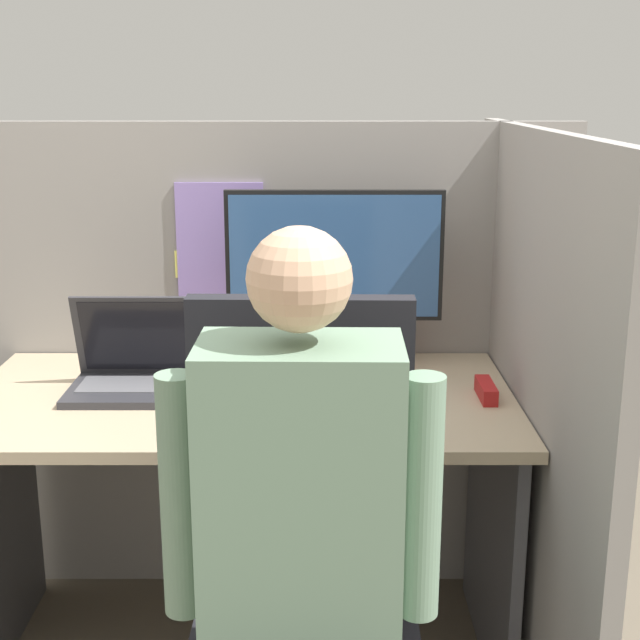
{
  "coord_description": "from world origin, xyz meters",
  "views": [
    {
      "loc": [
        0.21,
        -1.8,
        1.54
      ],
      "look_at": [
        0.21,
        0.19,
        1.01
      ],
      "focal_mm": 50.0,
      "sensor_mm": 36.0,
      "label": 1
    }
  ],
  "objects_px": {
    "carrot_toy": "(298,415)",
    "person": "(300,563)",
    "monitor": "(333,264)",
    "laptop": "(131,373)",
    "stapler": "(485,390)",
    "paper_box": "(333,358)",
    "office_chair": "(300,607)"
  },
  "relations": [
    {
      "from": "carrot_toy",
      "to": "person",
      "type": "distance_m",
      "value": 0.65
    },
    {
      "from": "monitor",
      "to": "carrot_toy",
      "type": "xyz_separation_m",
      "value": [
        -0.09,
        -0.41,
        -0.28
      ]
    },
    {
      "from": "laptop",
      "to": "stapler",
      "type": "xyz_separation_m",
      "value": [
        0.91,
        -0.06,
        -0.03
      ]
    },
    {
      "from": "monitor",
      "to": "laptop",
      "type": "distance_m",
      "value": 0.61
    },
    {
      "from": "paper_box",
      "to": "monitor",
      "type": "relative_size",
      "value": 0.57
    },
    {
      "from": "laptop",
      "to": "person",
      "type": "relative_size",
      "value": 0.24
    },
    {
      "from": "paper_box",
      "to": "stapler",
      "type": "height_order",
      "value": "paper_box"
    },
    {
      "from": "office_chair",
      "to": "person",
      "type": "bearing_deg",
      "value": -88.99
    },
    {
      "from": "paper_box",
      "to": "monitor",
      "type": "height_order",
      "value": "monitor"
    },
    {
      "from": "paper_box",
      "to": "carrot_toy",
      "type": "xyz_separation_m",
      "value": [
        -0.09,
        -0.4,
        -0.02
      ]
    },
    {
      "from": "stapler",
      "to": "office_chair",
      "type": "xyz_separation_m",
      "value": [
        -0.46,
        -0.65,
        -0.21
      ]
    },
    {
      "from": "person",
      "to": "laptop",
      "type": "bearing_deg",
      "value": 117.6
    },
    {
      "from": "office_chair",
      "to": "carrot_toy",
      "type": "bearing_deg",
      "value": 91.8
    },
    {
      "from": "office_chair",
      "to": "person",
      "type": "distance_m",
      "value": 0.25
    },
    {
      "from": "stapler",
      "to": "office_chair",
      "type": "height_order",
      "value": "office_chair"
    },
    {
      "from": "paper_box",
      "to": "person",
      "type": "bearing_deg",
      "value": -93.88
    },
    {
      "from": "stapler",
      "to": "carrot_toy",
      "type": "relative_size",
      "value": 0.86
    },
    {
      "from": "laptop",
      "to": "person",
      "type": "xyz_separation_m",
      "value": [
        0.46,
        -0.88,
        -0.04
      ]
    },
    {
      "from": "monitor",
      "to": "office_chair",
      "type": "relative_size",
      "value": 0.52
    },
    {
      "from": "carrot_toy",
      "to": "paper_box",
      "type": "bearing_deg",
      "value": 77.48
    },
    {
      "from": "paper_box",
      "to": "stapler",
      "type": "xyz_separation_m",
      "value": [
        0.39,
        -0.23,
        -0.01
      ]
    },
    {
      "from": "paper_box",
      "to": "monitor",
      "type": "xyz_separation_m",
      "value": [
        0.0,
        0.0,
        0.27
      ]
    },
    {
      "from": "laptop",
      "to": "carrot_toy",
      "type": "xyz_separation_m",
      "value": [
        0.44,
        -0.23,
        -0.03
      ]
    },
    {
      "from": "monitor",
      "to": "carrot_toy",
      "type": "height_order",
      "value": "monitor"
    },
    {
      "from": "person",
      "to": "paper_box",
      "type": "bearing_deg",
      "value": 86.12
    },
    {
      "from": "paper_box",
      "to": "carrot_toy",
      "type": "distance_m",
      "value": 0.41
    },
    {
      "from": "carrot_toy",
      "to": "office_chair",
      "type": "height_order",
      "value": "office_chair"
    },
    {
      "from": "paper_box",
      "to": "stapler",
      "type": "distance_m",
      "value": 0.45
    },
    {
      "from": "paper_box",
      "to": "laptop",
      "type": "height_order",
      "value": "laptop"
    },
    {
      "from": "monitor",
      "to": "stapler",
      "type": "relative_size",
      "value": 4.29
    },
    {
      "from": "paper_box",
      "to": "carrot_toy",
      "type": "relative_size",
      "value": 2.1
    },
    {
      "from": "monitor",
      "to": "laptop",
      "type": "bearing_deg",
      "value": -161.1
    }
  ]
}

